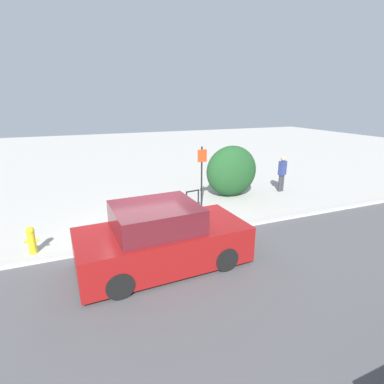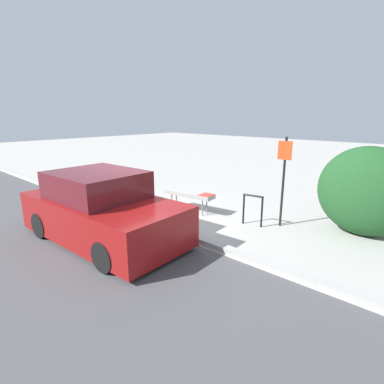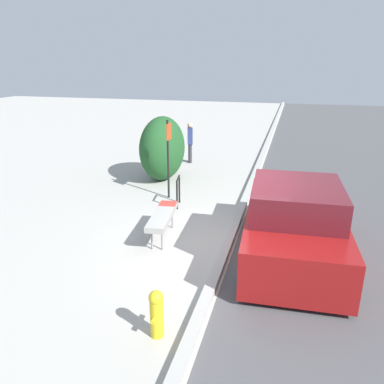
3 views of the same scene
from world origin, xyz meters
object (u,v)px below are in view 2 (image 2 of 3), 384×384
(sign_post, at_px, (284,174))
(fire_hydrant, at_px, (103,188))
(bench, at_px, (189,194))
(bike_rack, at_px, (253,207))
(parked_car_near, at_px, (102,210))

(sign_post, relative_size, fire_hydrant, 3.01)
(bench, relative_size, sign_post, 0.72)
(bench, xyz_separation_m, bike_rack, (2.02, 0.25, -0.03))
(sign_post, bearing_deg, parked_car_near, -126.39)
(bench, distance_m, bike_rack, 2.04)
(sign_post, xyz_separation_m, parked_car_near, (-2.64, -3.58, -0.68))
(bench, xyz_separation_m, sign_post, (2.58, 0.71, 0.85))
(bike_rack, distance_m, sign_post, 1.14)
(sign_post, height_order, fire_hydrant, sign_post)
(bench, relative_size, bike_rack, 2.00)
(bench, distance_m, sign_post, 2.81)
(bench, height_order, sign_post, sign_post)
(bike_rack, height_order, parked_car_near, parked_car_near)
(bike_rack, distance_m, fire_hydrant, 5.27)
(bench, height_order, parked_car_near, parked_car_near)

